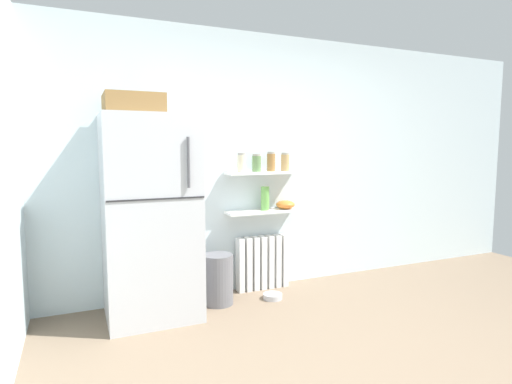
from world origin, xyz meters
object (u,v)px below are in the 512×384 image
Objects in this scene: refrigerator at (150,213)px; trash_bin at (218,279)px; radiator at (262,262)px; shelf_bowl at (285,205)px; storage_jar_2 at (271,162)px; vase at (265,198)px; storage_jar_0 at (242,163)px; storage_jar_1 at (257,163)px; storage_jar_3 at (285,162)px; pet_food_bowl at (273,296)px.

trash_bin is (0.61, 0.03, -0.67)m from refrigerator.
trash_bin is at bearing -157.74° from radiator.
storage_jar_2 is at bearing -180.00° from shelf_bowl.
storage_jar_0 is at bearing 180.00° from vase.
trash_bin is (-0.48, -0.20, -1.07)m from storage_jar_1.
radiator is 2.95× the size of storage_jar_0.
vase is (1.19, 0.23, 0.05)m from refrigerator.
radiator is 3.13× the size of storage_jar_1.
storage_jar_3 is 1.01× the size of pet_food_bowl.
refrigerator is 1.21m from vase.
shelf_bowl is 0.41× the size of trash_bin.
storage_jar_0 is at bearing -180.00° from storage_jar_3.
storage_jar_1 is (0.16, 0.00, -0.01)m from storage_jar_0.
storage_jar_1 is 1.31m from pet_food_bowl.
storage_jar_2 is 0.48m from shelf_bowl.
vase is (-0.07, 0.00, -0.37)m from storage_jar_2.
storage_jar_0 is at bearing 180.00° from storage_jar_2.
vase is at bearing 10.92° from refrigerator.
refrigerator is 4.02× the size of trash_bin.
vase is at bearing 19.11° from trash_bin.
refrigerator is 1.35m from radiator.
pet_food_bowl is at bearing -96.40° from radiator.
storage_jar_3 is at bearing 0.00° from storage_jar_1.
vase is (0.25, 0.00, -0.37)m from storage_jar_0.
radiator is 1.05m from storage_jar_2.
refrigerator is 1.49m from storage_jar_3.
storage_jar_3 is (0.24, -0.03, 1.04)m from radiator.
radiator is 0.41m from pet_food_bowl.
vase is (0.01, -0.03, 0.67)m from radiator.
storage_jar_2 is 0.82× the size of vase.
radiator is 2.98× the size of pet_food_bowl.
refrigerator is at bearing -170.85° from shelf_bowl.
vase is 0.25m from shelf_bowl.
shelf_bowl is at bearing 0.00° from storage_jar_0.
storage_jar_3 is at bearing 0.00° from storage_jar_2.
storage_jar_2 is at bearing -180.00° from storage_jar_3.
storage_jar_0 reaches higher than vase.
storage_jar_1 is at bearing 98.76° from pet_food_bowl.
storage_jar_0 is 1.06× the size of storage_jar_1.
storage_jar_1 is 0.37m from vase.
storage_jar_3 is (0.32, 0.00, 0.01)m from storage_jar_1.
refrigerator is at bearing -168.16° from storage_jar_1.
trash_bin is 2.54× the size of pet_food_bowl.
shelf_bowl is at bearing 45.40° from pet_food_bowl.
storage_jar_2 reaches higher than pet_food_bowl.
radiator is 2.29× the size of vase.
radiator reaches higher than trash_bin.
storage_jar_2 is 0.42× the size of trash_bin.
trash_bin is at bearing -166.17° from shelf_bowl.
trash_bin is at bearing -166.04° from storage_jar_3.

